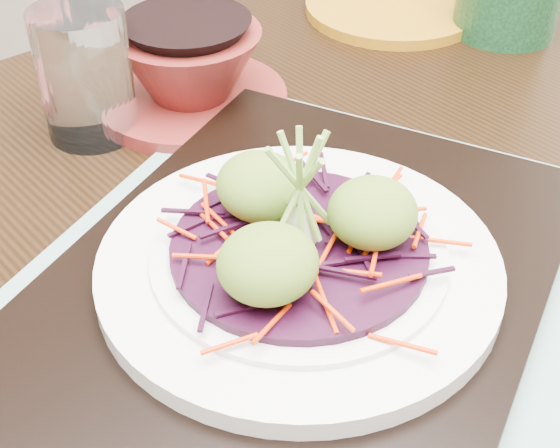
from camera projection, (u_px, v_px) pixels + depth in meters
dining_table at (272, 368)px, 0.60m from camera, size 1.30×0.92×0.78m
placemat at (298, 295)px, 0.51m from camera, size 0.56×0.52×0.00m
serving_tray at (298, 283)px, 0.50m from camera, size 0.48×0.44×0.02m
white_plate at (299, 263)px, 0.49m from camera, size 0.26×0.26×0.02m
cabbage_bed at (299, 248)px, 0.49m from camera, size 0.16×0.16×0.01m
carrot_julienne at (299, 238)px, 0.48m from camera, size 0.20×0.20×0.01m
guacamole_scoops at (300, 220)px, 0.47m from camera, size 0.14×0.12×0.04m
scallion_garnish at (300, 193)px, 0.46m from camera, size 0.06×0.06×0.09m
water_glass at (85, 74)px, 0.64m from camera, size 0.08×0.08×0.11m
terracotta_bowl_set at (190, 74)px, 0.69m from camera, size 0.23×0.23×0.07m
yellow_plate at (392, 8)px, 0.86m from camera, size 0.21×0.21×0.01m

